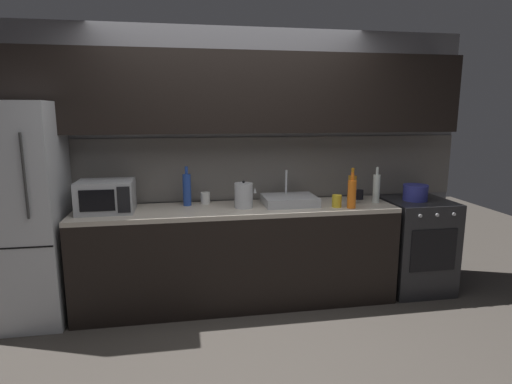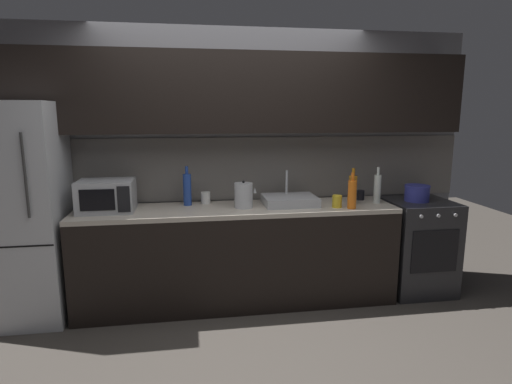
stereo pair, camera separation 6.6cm
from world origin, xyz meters
TOP-DOWN VIEW (x-y plane):
  - ground_plane at (0.00, 0.00)m, footprint 10.00×10.00m
  - back_wall at (0.00, 1.20)m, footprint 4.58×0.44m
  - counter_run at (0.00, 0.90)m, footprint 2.84×0.60m
  - refrigerator at (-1.80, 0.90)m, footprint 0.68×0.69m
  - oven_range at (1.76, 0.90)m, footprint 0.60×0.62m
  - microwave at (-1.12, 0.92)m, footprint 0.46×0.35m
  - sink_basin at (0.48, 0.93)m, footprint 0.48×0.38m
  - kettle at (0.05, 0.88)m, footprint 0.20×0.16m
  - wine_bottle_blue at (-0.44, 1.05)m, footprint 0.07×0.07m
  - wine_bottle_orange at (0.99, 0.70)m, footprint 0.08×0.08m
  - wine_bottle_amber at (1.06, 0.86)m, footprint 0.08×0.08m
  - wine_bottle_clear at (1.30, 0.88)m, footprint 0.07×0.07m
  - mug_dark at (1.21, 1.03)m, footprint 0.07×0.07m
  - mug_yellow at (0.87, 0.76)m, footprint 0.09×0.09m
  - mug_white at (-0.27, 1.10)m, footprint 0.09×0.09m
  - cooking_pot at (1.72, 0.90)m, footprint 0.23×0.23m

SIDE VIEW (x-z plane):
  - ground_plane at x=0.00m, z-range 0.00..0.00m
  - counter_run at x=0.00m, z-range 0.00..0.90m
  - oven_range at x=1.76m, z-range 0.00..0.90m
  - refrigerator at x=-1.80m, z-range 0.00..1.82m
  - sink_basin at x=0.48m, z-range 0.79..1.09m
  - mug_dark at x=1.21m, z-range 0.90..1.00m
  - mug_white at x=-0.27m, z-range 0.90..1.01m
  - mug_yellow at x=0.87m, z-range 0.90..1.01m
  - cooking_pot at x=1.72m, z-range 0.90..1.05m
  - kettle at x=0.05m, z-range 0.89..1.13m
  - wine_bottle_orange at x=0.99m, z-range 0.87..1.19m
  - microwave at x=-1.12m, z-range 0.90..1.17m
  - wine_bottle_amber at x=1.06m, z-range 0.87..1.21m
  - wine_bottle_clear at x=1.30m, z-range 0.87..1.21m
  - wine_bottle_blue at x=-0.44m, z-range 0.87..1.23m
  - back_wall at x=0.00m, z-range 0.30..2.80m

